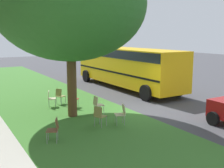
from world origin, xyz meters
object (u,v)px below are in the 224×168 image
(chair_0, at_px, (60,95))
(chair_1, at_px, (54,128))
(street_tree, at_px, (70,5))
(school_bus, at_px, (126,64))
(chair_6, at_px, (121,113))
(chair_3, at_px, (73,98))
(chair_2, at_px, (98,104))
(chair_4, at_px, (51,97))
(chair_5, at_px, (99,115))

(chair_0, relative_size, chair_1, 1.00)
(street_tree, bearing_deg, school_bus, -52.91)
(street_tree, relative_size, chair_6, 8.73)
(chair_0, relative_size, chair_3, 1.00)
(chair_0, height_order, chair_2, same)
(chair_4, distance_m, school_bus, 7.03)
(street_tree, relative_size, chair_1, 8.73)
(chair_0, relative_size, chair_4, 1.00)
(chair_1, xyz_separation_m, chair_2, (2.41, -3.03, 0.00))
(chair_2, xyz_separation_m, chair_3, (1.77, 0.52, 0.00))
(chair_1, height_order, school_bus, school_bus)
(chair_1, xyz_separation_m, chair_3, (4.18, -2.51, 0.00))
(chair_2, distance_m, chair_5, 1.93)
(chair_0, height_order, chair_5, same)
(chair_0, relative_size, chair_5, 1.00)
(street_tree, bearing_deg, chair_2, -105.62)
(chair_6, bearing_deg, chair_3, 9.93)
(school_bus, bearing_deg, chair_5, 139.17)
(chair_5, bearing_deg, chair_2, -25.63)
(chair_3, xyz_separation_m, chair_5, (-3.52, 0.31, 0.00))
(chair_3, xyz_separation_m, school_bus, (3.20, -5.49, 1.24))
(chair_5, bearing_deg, chair_1, 106.85)
(chair_3, xyz_separation_m, chair_4, (0.75, 0.98, 0.00))
(chair_4, xyz_separation_m, chair_6, (-4.46, -1.63, 0.00))
(chair_2, bearing_deg, school_bus, -44.97)
(chair_1, bearing_deg, street_tree, -34.15)
(chair_0, xyz_separation_m, chair_6, (-4.78, -0.99, 0.00))
(chair_1, height_order, chair_5, same)
(street_tree, height_order, chair_1, street_tree)
(chair_3, bearing_deg, chair_5, 174.92)
(chair_0, distance_m, chair_5, 4.58)
(street_tree, bearing_deg, chair_4, 8.61)
(chair_0, bearing_deg, chair_3, -162.33)
(chair_2, relative_size, chair_4, 1.00)
(chair_0, bearing_deg, chair_2, -163.06)
(chair_0, height_order, chair_6, same)
(chair_3, height_order, chair_4, same)
(chair_3, distance_m, school_bus, 6.47)
(chair_0, bearing_deg, street_tree, 172.89)
(street_tree, height_order, school_bus, street_tree)
(street_tree, relative_size, chair_5, 8.73)
(chair_0, relative_size, chair_2, 1.00)
(chair_3, relative_size, chair_5, 1.00)
(chair_3, height_order, chair_5, same)
(chair_5, bearing_deg, chair_6, -101.51)
(chair_3, distance_m, chair_5, 3.53)
(chair_2, relative_size, chair_3, 1.00)
(street_tree, relative_size, chair_4, 8.73)
(chair_6, bearing_deg, chair_2, 3.69)
(chair_4, bearing_deg, street_tree, -171.39)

